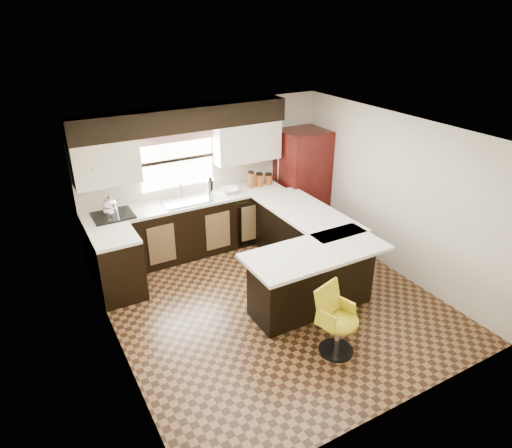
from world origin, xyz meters
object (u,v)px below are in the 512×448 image
peninsula_long (303,241)px  bar_chair (339,322)px  refrigerator (301,181)px  peninsula_return (312,280)px

peninsula_long → bar_chair: 2.00m
peninsula_long → refrigerator: refrigerator is taller
bar_chair → refrigerator: bearing=46.3°
peninsula_return → bar_chair: 0.91m
peninsula_return → bar_chair: bearing=-105.3°
peninsula_long → bar_chair: peninsula_long is taller
refrigerator → bar_chair: refrigerator is taller
peninsula_return → refrigerator: refrigerator is taller
peninsula_long → peninsula_return: 1.11m
peninsula_long → peninsula_return: bearing=-118.3°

